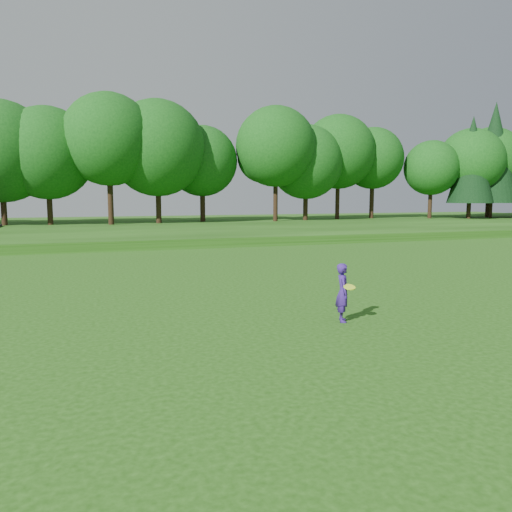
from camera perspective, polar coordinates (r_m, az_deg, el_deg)
name	(u,v)px	position (r m, az deg, el deg)	size (l,w,h in m)	color
ground	(311,327)	(12.69, 6.32, -8.03)	(140.00, 140.00, 0.00)	#1C470D
berm	(146,229)	(45.47, -12.44, 3.04)	(130.00, 30.00, 0.60)	#1C470D
walking_path	(173,248)	(31.68, -9.42, 0.96)	(130.00, 1.60, 0.04)	gray
treeline	(139,144)	(49.58, -13.24, 12.35)	(104.00, 7.00, 15.00)	#104611
woman	(343,292)	(13.16, 9.91, -4.13)	(0.54, 0.74, 1.53)	#391B7D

